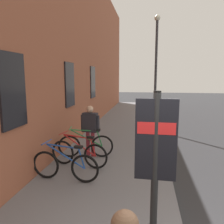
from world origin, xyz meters
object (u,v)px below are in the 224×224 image
Objects in this scene: bicycle_by_door at (65,166)px; bicycle_mid_rack at (79,153)px; bicycle_end_of_row at (86,145)px; street_lamp at (156,63)px; transit_info_sign at (156,151)px; pedestrian_crossing_street at (90,126)px.

bicycle_mid_rack is at bearing -4.60° from bicycle_by_door.
bicycle_mid_rack is at bearing -179.60° from bicycle_end_of_row.
bicycle_mid_rack and bicycle_end_of_row have the same top height.
street_lamp is at bearing -27.01° from bicycle_end_of_row.
bicycle_by_door is 0.74× the size of transit_info_sign.
bicycle_by_door is 1.01× the size of bicycle_end_of_row.
bicycle_by_door is at bearing 175.40° from bicycle_mid_rack.
bicycle_by_door and bicycle_end_of_row have the same top height.
bicycle_mid_rack is 1.06× the size of pedestrian_crossing_street.
bicycle_end_of_row is at bearing 141.87° from pedestrian_crossing_street.
bicycle_end_of_row is (0.76, 0.01, 0.00)m from bicycle_mid_rack.
bicycle_by_door and bicycle_mid_rack have the same top height.
transit_info_sign is at bearing -151.61° from bicycle_end_of_row.
street_lamp reaches higher than pedestrian_crossing_street.
bicycle_end_of_row is at bearing 152.99° from street_lamp.
pedestrian_crossing_street reaches higher than bicycle_by_door.
bicycle_end_of_row is (1.67, -0.07, 0.00)m from bicycle_by_door.
bicycle_end_of_row is 5.75m from street_lamp.
street_lamp is at bearing -20.91° from bicycle_by_door.
bicycle_by_door is 1.01× the size of bicycle_mid_rack.
bicycle_by_door is at bearing 174.37° from pedestrian_crossing_street.
transit_info_sign is 8.39m from street_lamp.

